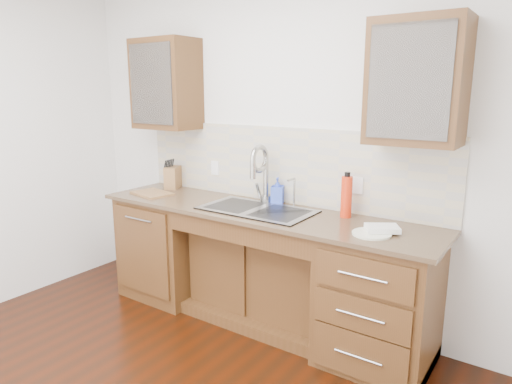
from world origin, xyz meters
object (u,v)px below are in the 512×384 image
Objects in this scene: water_bottle at (346,197)px; cutting_board at (152,193)px; soap_bottle at (277,191)px; plate at (372,234)px; knife_block at (173,177)px.

cutting_board is at bearing -170.88° from water_bottle.
soap_bottle is 0.60× the size of cutting_board.
plate is 1.95m from cutting_board.
soap_bottle reaches higher than plate.
water_bottle is 0.85× the size of cutting_board.
water_bottle reaches higher than plate.
plate is at bearing -43.05° from soap_bottle.
water_bottle reaches higher than soap_bottle.
water_bottle is (0.60, -0.06, 0.04)m from soap_bottle.
water_bottle is 1.68m from knife_block.
cutting_board is (-1.05, -0.33, -0.10)m from soap_bottle.
soap_bottle is at bearing 158.80° from plate.
soap_bottle is at bearing -21.21° from knife_block.
soap_bottle is 0.71× the size of water_bottle.
soap_bottle is 0.85× the size of plate.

